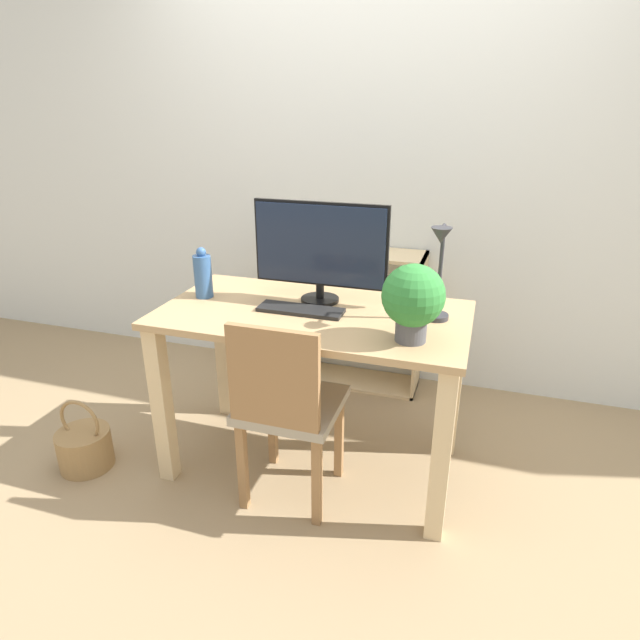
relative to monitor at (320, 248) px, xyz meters
The scene contains 11 objects.
ground_plane 1.03m from the monitor, 85.55° to the right, with size 10.00×10.00×0.00m, color #997F5B.
wall_back 0.93m from the monitor, 89.33° to the left, with size 8.00×0.05×2.60m.
desk 0.42m from the monitor, 85.55° to the right, with size 1.31×0.70×0.78m.
monitor is the anchor object (origin of this frame).
keyboard 0.28m from the monitor, 104.54° to the right, with size 0.37×0.12×0.02m.
vase 0.55m from the monitor, 168.49° to the right, with size 0.08×0.08×0.23m.
desk_lamp 0.53m from the monitor, 12.22° to the right, with size 0.10×0.19×0.40m.
potted_plant 0.55m from the monitor, 34.13° to the right, with size 0.23×0.23×0.29m.
chair 0.69m from the monitor, 91.90° to the right, with size 0.40×0.40×0.86m.
bookshelf 0.97m from the monitor, 110.14° to the left, with size 0.94×0.28×0.83m.
basket 1.45m from the monitor, 154.38° to the right, with size 0.25×0.25×0.35m.
Camera 1 is at (0.67, -2.01, 1.60)m, focal length 30.00 mm.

